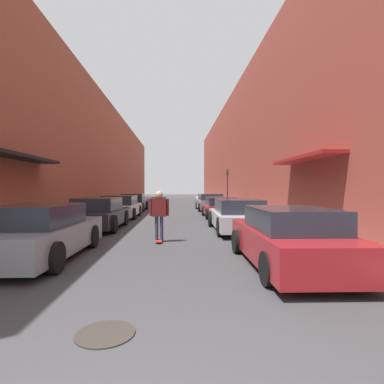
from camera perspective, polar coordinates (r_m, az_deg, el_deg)
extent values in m
plane|color=#38383A|center=(24.35, -3.89, -3.40)|extent=(125.25, 125.25, 0.00)
cube|color=#A3A099|center=(30.49, -12.97, -2.47)|extent=(1.80, 56.93, 0.12)
cube|color=#A3A099|center=(30.37, 5.56, -2.47)|extent=(1.80, 56.93, 0.12)
cube|color=brown|center=(31.24, -18.27, 6.50)|extent=(4.00, 56.93, 9.83)
cube|color=black|center=(12.90, -29.73, 5.78)|extent=(1.00, 4.80, 0.12)
cube|color=brown|center=(31.12, 10.91, 7.71)|extent=(4.00, 56.93, 11.09)
cube|color=maroon|center=(12.58, 20.63, 5.96)|extent=(1.00, 4.80, 0.12)
cube|color=gray|center=(8.31, -26.77, -7.84)|extent=(1.88, 4.40, 0.67)
cube|color=#232833|center=(8.05, -27.43, -3.95)|extent=(1.63, 2.30, 0.50)
cylinder|color=black|center=(9.92, -28.29, -7.54)|extent=(0.18, 0.66, 0.66)
cylinder|color=black|center=(9.31, -18.34, -8.03)|extent=(0.18, 0.66, 0.66)
cylinder|color=black|center=(6.78, -24.52, -11.35)|extent=(0.18, 0.66, 0.66)
cube|color=#232326|center=(13.41, -17.25, -4.61)|extent=(1.91, 4.25, 0.62)
cube|color=#232833|center=(13.16, -17.49, -2.20)|extent=(1.64, 2.22, 0.54)
cylinder|color=black|center=(14.90, -19.32, -4.66)|extent=(0.18, 0.71, 0.71)
cylinder|color=black|center=(14.51, -12.58, -4.78)|extent=(0.18, 0.71, 0.71)
cylinder|color=black|center=(12.44, -22.71, -5.73)|extent=(0.18, 0.71, 0.71)
cylinder|color=black|center=(11.96, -14.66, -5.96)|extent=(0.18, 0.71, 0.71)
cube|color=silver|center=(18.25, -13.45, -3.25)|extent=(2.02, 4.21, 0.61)
cube|color=#232833|center=(18.01, -13.57, -1.49)|extent=(1.75, 2.20, 0.53)
cylinder|color=black|center=(19.71, -15.49, -3.42)|extent=(0.18, 0.66, 0.66)
cylinder|color=black|center=(19.39, -9.98, -3.47)|extent=(0.18, 0.66, 0.66)
cylinder|color=black|center=(17.20, -17.36, -4.02)|extent=(0.18, 0.66, 0.66)
cylinder|color=black|center=(16.83, -11.05, -4.11)|extent=(0.18, 0.66, 0.66)
cube|color=#232326|center=(24.06, -11.09, -2.32)|extent=(1.96, 4.79, 0.59)
cube|color=#232833|center=(23.81, -11.17, -0.99)|extent=(1.67, 2.51, 0.54)
cylinder|color=black|center=(25.66, -12.60, -2.46)|extent=(0.18, 0.66, 0.66)
cylinder|color=black|center=(25.42, -8.62, -2.48)|extent=(0.18, 0.66, 0.66)
cylinder|color=black|center=(22.77, -13.84, -2.86)|extent=(0.18, 0.66, 0.66)
cylinder|color=black|center=(22.50, -9.36, -2.89)|extent=(0.18, 0.66, 0.66)
cube|color=maroon|center=(7.13, 17.76, -9.31)|extent=(1.89, 4.44, 0.66)
cube|color=#232833|center=(6.85, 18.43, -4.89)|extent=(1.62, 2.32, 0.48)
cylinder|color=black|center=(8.21, 8.54, -9.32)|extent=(0.18, 0.62, 0.62)
cylinder|color=black|center=(8.73, 19.96, -8.76)|extent=(0.18, 0.62, 0.62)
cylinder|color=black|center=(5.63, 14.26, -14.00)|extent=(0.18, 0.62, 0.62)
cylinder|color=black|center=(6.36, 29.81, -12.37)|extent=(0.18, 0.62, 0.62)
cube|color=#B7B7BC|center=(12.40, 8.61, -5.13)|extent=(2.02, 4.68, 0.57)
cube|color=#232833|center=(12.13, 8.84, -2.64)|extent=(1.73, 2.45, 0.53)
cylinder|color=black|center=(13.67, 3.57, -5.12)|extent=(0.18, 0.70, 0.70)
cylinder|color=black|center=(14.01, 11.16, -4.99)|extent=(0.18, 0.70, 0.70)
cylinder|color=black|center=(10.85, 5.32, -6.64)|extent=(0.18, 0.70, 0.70)
cylinder|color=black|center=(11.26, 14.75, -6.39)|extent=(0.18, 0.70, 0.70)
cube|color=maroon|center=(18.04, 5.30, -3.40)|extent=(1.84, 3.97, 0.56)
cube|color=#232833|center=(17.81, 5.39, -1.76)|extent=(1.60, 2.08, 0.49)
cylinder|color=black|center=(19.16, 2.18, -3.58)|extent=(0.18, 0.62, 0.62)
cylinder|color=black|center=(19.39, 7.33, -3.53)|extent=(0.18, 0.62, 0.62)
cylinder|color=black|center=(16.73, 2.94, -4.20)|extent=(0.18, 0.62, 0.62)
cylinder|color=black|center=(17.00, 8.81, -4.13)|extent=(0.18, 0.62, 0.62)
cube|color=gray|center=(23.78, 3.40, -2.30)|extent=(1.99, 4.77, 0.64)
cube|color=#232833|center=(23.52, 3.46, -0.95)|extent=(1.72, 2.49, 0.49)
cylinder|color=black|center=(25.17, 0.92, -2.54)|extent=(0.18, 0.63, 0.63)
cylinder|color=black|center=(25.36, 5.12, -2.52)|extent=(0.18, 0.63, 0.63)
cylinder|color=black|center=(22.24, 1.43, -2.97)|extent=(0.18, 0.63, 0.63)
cylinder|color=black|center=(22.46, 6.18, -2.94)|extent=(0.18, 0.63, 0.63)
cube|color=#B2231E|center=(9.84, -6.28, -9.09)|extent=(0.20, 0.78, 0.02)
cylinder|color=beige|center=(10.09, -6.63, -9.06)|extent=(0.03, 0.06, 0.06)
cylinder|color=beige|center=(10.09, -5.76, -9.06)|extent=(0.03, 0.06, 0.06)
cylinder|color=beige|center=(9.60, -6.82, -9.56)|extent=(0.03, 0.06, 0.06)
cylinder|color=beige|center=(9.60, -5.90, -9.57)|extent=(0.03, 0.06, 0.06)
cylinder|color=#2D3351|center=(9.78, -6.75, -6.85)|extent=(0.11, 0.11, 0.76)
cylinder|color=#2D3351|center=(9.78, -5.82, -6.85)|extent=(0.11, 0.11, 0.76)
cube|color=maroon|center=(9.71, -6.29, -2.93)|extent=(0.45, 0.20, 0.58)
sphere|color=tan|center=(9.70, -6.29, -0.50)|extent=(0.24, 0.24, 0.24)
cylinder|color=maroon|center=(9.73, -7.88, -2.92)|extent=(0.09, 0.09, 0.55)
cylinder|color=maroon|center=(9.70, -4.69, -2.93)|extent=(0.09, 0.09, 0.55)
cylinder|color=#332D28|center=(4.06, -16.17, -24.49)|extent=(0.70, 0.70, 0.02)
cylinder|color=#2D2D2D|center=(25.33, 6.76, 0.66)|extent=(0.10, 0.10, 3.20)
cube|color=#332D0F|center=(25.36, 6.76, 3.77)|extent=(0.16, 0.16, 0.45)
sphere|color=red|center=(25.28, 6.80, 4.03)|extent=(0.11, 0.11, 0.11)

